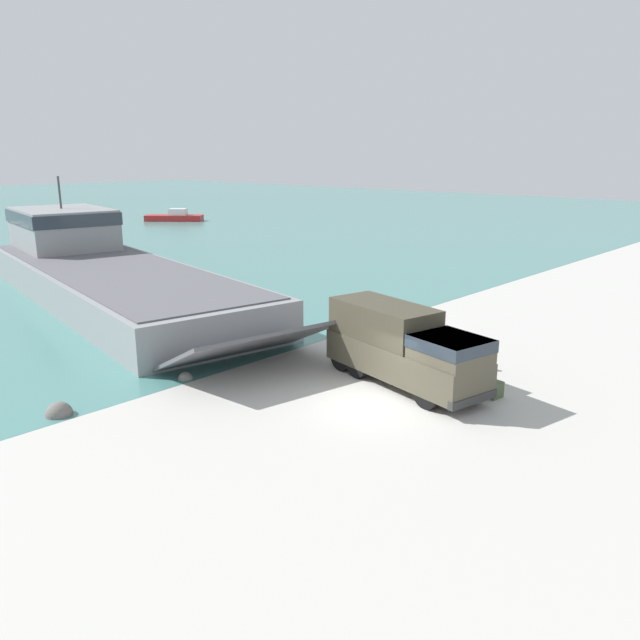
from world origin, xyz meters
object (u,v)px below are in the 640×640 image
at_px(landing_craft, 99,267).
at_px(soldier_on_ramp, 456,346).
at_px(moored_boat_a, 175,217).
at_px(cargo_crate, 491,389).
at_px(military_truck, 404,346).

bearing_deg(landing_craft, soldier_on_ramp, -73.49).
height_order(soldier_on_ramp, moored_boat_a, soldier_on_ramp).
xyz_separation_m(landing_craft, cargo_crate, (1.10, -28.62, -1.52)).
relative_size(landing_craft, moored_boat_a, 4.62).
bearing_deg(cargo_crate, soldier_on_ramp, 54.96).
bearing_deg(soldier_on_ramp, landing_craft, -164.38).
distance_m(military_truck, soldier_on_ramp, 3.35).
height_order(landing_craft, soldier_on_ramp, landing_craft).
distance_m(soldier_on_ramp, cargo_crate, 3.51).
height_order(military_truck, moored_boat_a, military_truck).
bearing_deg(military_truck, landing_craft, -169.00).
bearing_deg(military_truck, cargo_crate, 32.55).
relative_size(military_truck, soldier_on_ramp, 4.41).
relative_size(landing_craft, soldier_on_ramp, 19.68).
distance_m(soldier_on_ramp, moored_boat_a, 68.66).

